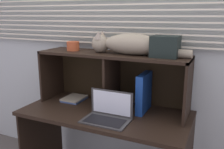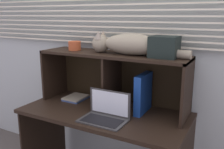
{
  "view_description": "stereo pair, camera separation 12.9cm",
  "coord_description": "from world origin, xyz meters",
  "px_view_note": "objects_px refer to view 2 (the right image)",
  "views": [
    {
      "loc": [
        0.84,
        -1.52,
        1.49
      ],
      "look_at": [
        0.0,
        0.33,
        1.0
      ],
      "focal_mm": 39.66,
      "sensor_mm": 36.0,
      "label": 1
    },
    {
      "loc": [
        0.96,
        -1.46,
        1.49
      ],
      "look_at": [
        0.0,
        0.33,
        1.0
      ],
      "focal_mm": 39.66,
      "sensor_mm": 36.0,
      "label": 2
    }
  ],
  "objects_px": {
    "cat": "(128,44)",
    "storage_box": "(164,47)",
    "book_stack": "(76,98)",
    "binder_upright": "(143,93)",
    "laptop": "(105,114)",
    "small_basket": "(75,46)"
  },
  "relations": [
    {
      "from": "laptop",
      "to": "book_stack",
      "type": "xyz_separation_m",
      "value": [
        -0.47,
        0.27,
        -0.03
      ]
    },
    {
      "from": "cat",
      "to": "laptop",
      "type": "xyz_separation_m",
      "value": [
        -0.05,
        -0.28,
        -0.5
      ]
    },
    {
      "from": "book_stack",
      "to": "binder_upright",
      "type": "bearing_deg",
      "value": 0.52
    },
    {
      "from": "cat",
      "to": "laptop",
      "type": "relative_size",
      "value": 2.35
    },
    {
      "from": "cat",
      "to": "storage_box",
      "type": "xyz_separation_m",
      "value": [
        0.3,
        -0.0,
        -0.0
      ]
    },
    {
      "from": "book_stack",
      "to": "storage_box",
      "type": "bearing_deg",
      "value": 0.42
    },
    {
      "from": "laptop",
      "to": "binder_upright",
      "type": "xyz_separation_m",
      "value": [
        0.19,
        0.28,
        0.11
      ]
    },
    {
      "from": "binder_upright",
      "to": "small_basket",
      "type": "distance_m",
      "value": 0.75
    },
    {
      "from": "book_stack",
      "to": "small_basket",
      "type": "distance_m",
      "value": 0.49
    },
    {
      "from": "laptop",
      "to": "book_stack",
      "type": "relative_size",
      "value": 1.59
    },
    {
      "from": "laptop",
      "to": "cat",
      "type": "bearing_deg",
      "value": 79.43
    },
    {
      "from": "cat",
      "to": "laptop",
      "type": "distance_m",
      "value": 0.57
    },
    {
      "from": "small_basket",
      "to": "laptop",
      "type": "bearing_deg",
      "value": -30.4
    },
    {
      "from": "laptop",
      "to": "small_basket",
      "type": "bearing_deg",
      "value": 149.6
    },
    {
      "from": "cat",
      "to": "book_stack",
      "type": "height_order",
      "value": "cat"
    },
    {
      "from": "cat",
      "to": "binder_upright",
      "type": "xyz_separation_m",
      "value": [
        0.14,
        -0.0,
        -0.38
      ]
    },
    {
      "from": "small_basket",
      "to": "storage_box",
      "type": "relative_size",
      "value": 0.55
    },
    {
      "from": "binder_upright",
      "to": "book_stack",
      "type": "xyz_separation_m",
      "value": [
        -0.67,
        -0.01,
        -0.15
      ]
    },
    {
      "from": "cat",
      "to": "small_basket",
      "type": "relative_size",
      "value": 7.38
    },
    {
      "from": "binder_upright",
      "to": "book_stack",
      "type": "distance_m",
      "value": 0.68
    },
    {
      "from": "binder_upright",
      "to": "small_basket",
      "type": "height_order",
      "value": "small_basket"
    },
    {
      "from": "book_stack",
      "to": "small_basket",
      "type": "height_order",
      "value": "small_basket"
    }
  ]
}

